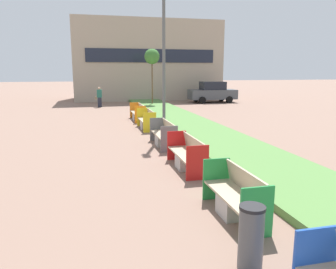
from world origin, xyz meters
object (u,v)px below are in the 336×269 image
bench_grey_frame (164,136)px  sapling_tree_far (152,57)px  bench_green_frame (235,199)px  parked_car_distant (212,92)px  bench_orange_frame (138,114)px  litter_bin (251,237)px  bench_red_frame (187,156)px  street_lamp_post (164,39)px  bench_yellow_frame (147,122)px  pedestrian_walking (99,97)px

bench_grey_frame → sapling_tree_far: 14.96m
bench_green_frame → parked_car_distant: bearing=70.0°
bench_orange_frame → litter_bin: size_ratio=2.27×
bench_green_frame → bench_red_frame: bearing=89.9°
sapling_tree_far → parked_car_distant: 6.71m
bench_red_frame → street_lamp_post: street_lamp_post is taller
bench_yellow_frame → bench_orange_frame: same height
bench_grey_frame → bench_orange_frame: 6.71m
bench_grey_frame → street_lamp_post: 4.73m
bench_red_frame → bench_yellow_frame: 6.86m
litter_bin → parked_car_distant: parked_car_distant is taller
bench_yellow_frame → bench_orange_frame: bearing=89.9°
sapling_tree_far → parked_car_distant: sapling_tree_far is taller
litter_bin → street_lamp_post: 11.39m
bench_yellow_frame → litter_bin: size_ratio=2.05×
bench_green_frame → litter_bin: 1.75m
litter_bin → bench_orange_frame: bearing=87.9°
bench_orange_frame → litter_bin: 14.76m
bench_red_frame → bench_orange_frame: 9.80m
street_lamp_post → sapling_tree_far: (1.69, 11.71, -0.34)m
bench_red_frame → bench_yellow_frame: same height
bench_grey_frame → street_lamp_post: (0.61, 2.65, 3.87)m
bench_grey_frame → bench_orange_frame: same height
bench_red_frame → bench_yellow_frame: bearing=90.0°
bench_orange_frame → litter_bin: (-0.53, -14.75, 0.11)m
bench_yellow_frame → parked_car_distant: parked_car_distant is taller
bench_green_frame → pedestrian_walking: (-1.94, 20.72, 0.43)m
pedestrian_walking → parked_car_distant: size_ratio=0.37×
bench_grey_frame → litter_bin: bearing=-93.8°
bench_grey_frame → bench_yellow_frame: (-0.00, 3.76, -0.00)m
bench_red_frame → pedestrian_walking: size_ratio=1.37×
bench_grey_frame → litter_bin: size_ratio=2.20×
litter_bin → bench_grey_frame: bearing=86.2°
bench_grey_frame → sapling_tree_far: size_ratio=0.47×
street_lamp_post → pedestrian_walking: street_lamp_post is taller
bench_yellow_frame → pedestrian_walking: bearing=100.4°
street_lamp_post → bench_orange_frame: bearing=98.6°
street_lamp_post → pedestrian_walking: bearing=102.3°
bench_yellow_frame → street_lamp_post: bearing=-61.2°
bench_green_frame → litter_bin: bearing=-107.7°
pedestrian_walking → sapling_tree_far: bearing=0.1°
bench_green_frame → bench_grey_frame: same height
parked_car_distant → bench_green_frame: bearing=-108.2°
bench_green_frame → bench_orange_frame: size_ratio=0.86×
sapling_tree_far → pedestrian_walking: sapling_tree_far is taller
bench_grey_frame → parked_car_distant: 17.84m
bench_green_frame → litter_bin: size_ratio=1.95×
bench_grey_frame → sapling_tree_far: sapling_tree_far is taller
bench_orange_frame → street_lamp_post: bearing=-81.4°
litter_bin → pedestrian_walking: size_ratio=0.61×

